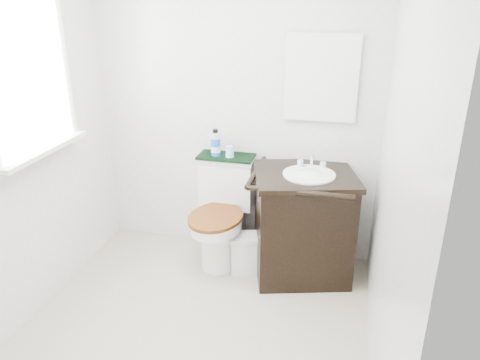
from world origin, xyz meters
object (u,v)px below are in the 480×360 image
at_px(toilet, 223,218).
at_px(cup, 230,151).
at_px(trash_bin, 244,253).
at_px(mouthwash_bottle, 216,143).
at_px(vanity, 303,222).

relative_size(toilet, cup, 9.74).
distance_m(trash_bin, mouthwash_bottle, 0.87).
bearing_deg(cup, mouthwash_bottle, 177.05).
relative_size(vanity, mouthwash_bottle, 4.39).
relative_size(mouthwash_bottle, cup, 2.49).
relative_size(trash_bin, mouthwash_bottle, 1.50).
relative_size(vanity, trash_bin, 2.92).
bearing_deg(trash_bin, mouthwash_bottle, 136.57).
bearing_deg(vanity, cup, 164.51).
height_order(toilet, vanity, vanity).
bearing_deg(mouthwash_bottle, cup, -2.95).
distance_m(trash_bin, cup, 0.79).
height_order(trash_bin, cup, cup).
bearing_deg(trash_bin, cup, 123.33).
height_order(toilet, cup, cup).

